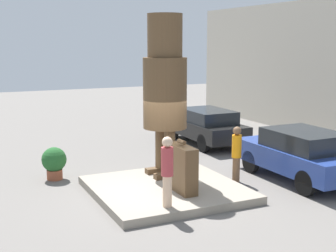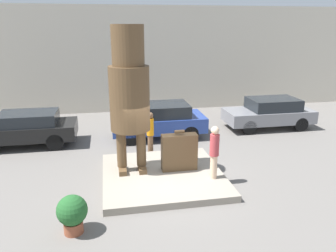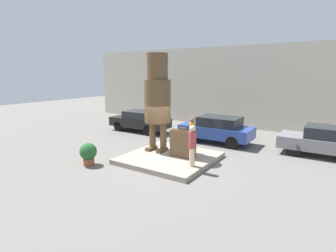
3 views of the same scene
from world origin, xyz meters
The scene contains 9 objects.
ground_plane centered at (0.00, 0.00, 0.00)m, with size 60.00×60.00×0.00m, color slate.
pedestal centered at (0.00, 0.00, 0.11)m, with size 3.94×3.96×0.22m.
statue_figure centered at (-0.99, 0.42, 3.00)m, with size 1.29×1.29×4.75m.
giant_suitcase centered at (0.60, 0.17, 0.85)m, with size 1.20×0.39×1.41m.
tourist centered at (1.54, -0.68, 1.17)m, with size 0.30×0.30×1.74m.
parked_car_black centered at (-5.15, 4.19, 0.79)m, with size 4.27×1.79×1.46m.
parked_car_blue centered at (0.59, 4.23, 0.84)m, with size 4.17×1.90×1.56m.
planter_pot centered at (-2.68, -2.54, 0.56)m, with size 0.76×0.76×1.01m.
worker_hivis centered at (-0.09, 2.37, 0.93)m, with size 0.29×0.29×1.70m.
Camera 1 is at (11.36, -5.29, 4.17)m, focal length 50.00 mm.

